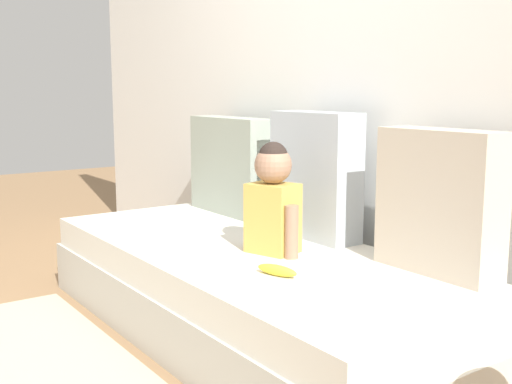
# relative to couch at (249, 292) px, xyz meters

# --- Properties ---
(ground_plane) EXTENTS (12.00, 12.00, 0.00)m
(ground_plane) POSITION_rel_couch_xyz_m (0.00, 0.00, -0.19)
(ground_plane) COLOR #93704C
(back_wall) EXTENTS (5.45, 0.10, 2.52)m
(back_wall) POSITION_rel_couch_xyz_m (0.00, 0.60, 1.07)
(back_wall) COLOR white
(back_wall) RESTS_ON ground
(couch) EXTENTS (2.25, 0.93, 0.38)m
(couch) POSITION_rel_couch_xyz_m (0.00, 0.00, 0.00)
(couch) COLOR beige
(couch) RESTS_ON ground
(throw_pillow_left) EXTENTS (0.60, 0.16, 0.52)m
(throw_pillow_left) POSITION_rel_couch_xyz_m (-0.70, 0.37, 0.45)
(throw_pillow_left) COLOR #99A393
(throw_pillow_left) RESTS_ON couch
(throw_pillow_center) EXTENTS (0.47, 0.16, 0.57)m
(throw_pillow_center) POSITION_rel_couch_xyz_m (0.00, 0.37, 0.48)
(throw_pillow_center) COLOR #B2BCC6
(throw_pillow_center) RESTS_ON couch
(throw_pillow_right) EXTENTS (0.48, 0.16, 0.53)m
(throw_pillow_right) POSITION_rel_couch_xyz_m (0.70, 0.37, 0.46)
(throw_pillow_right) COLOR #C1B29E
(throw_pillow_right) RESTS_ON couch
(toddler) EXTENTS (0.30, 0.20, 0.46)m
(toddler) POSITION_rel_couch_xyz_m (0.11, 0.05, 0.42)
(toddler) COLOR gold
(toddler) RESTS_ON couch
(banana) EXTENTS (0.18, 0.09, 0.04)m
(banana) POSITION_rel_couch_xyz_m (0.39, -0.14, 0.21)
(banana) COLOR yellow
(banana) RESTS_ON couch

